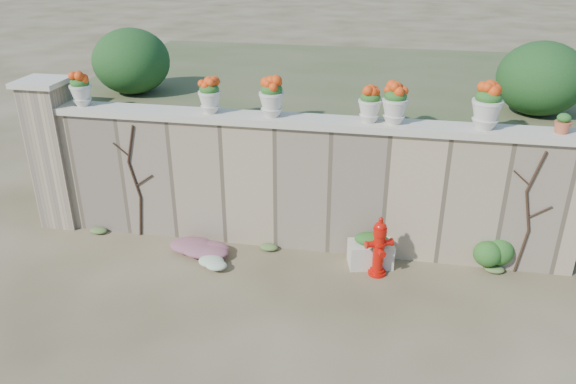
% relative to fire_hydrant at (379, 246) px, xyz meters
% --- Properties ---
extents(ground, '(80.00, 80.00, 0.00)m').
position_rel_fire_hydrant_xyz_m(ground, '(-1.20, -1.13, -0.47)').
color(ground, '#4A3D25').
rests_on(ground, ground).
extents(stone_wall, '(8.00, 0.40, 2.00)m').
position_rel_fire_hydrant_xyz_m(stone_wall, '(-1.20, 0.67, 0.53)').
color(stone_wall, tan).
rests_on(stone_wall, ground).
extents(wall_cap, '(8.10, 0.52, 0.10)m').
position_rel_fire_hydrant_xyz_m(wall_cap, '(-1.20, 0.67, 1.58)').
color(wall_cap, beige).
rests_on(wall_cap, stone_wall).
extents(gate_pillar, '(0.72, 0.72, 2.48)m').
position_rel_fire_hydrant_xyz_m(gate_pillar, '(-5.35, 0.67, 0.79)').
color(gate_pillar, tan).
rests_on(gate_pillar, ground).
extents(raised_fill, '(9.00, 6.00, 2.00)m').
position_rel_fire_hydrant_xyz_m(raised_fill, '(-1.20, 3.87, 0.53)').
color(raised_fill, '#384C23').
rests_on(raised_fill, ground).
extents(back_shrub_left, '(1.30, 1.30, 1.10)m').
position_rel_fire_hydrant_xyz_m(back_shrub_left, '(-4.40, 1.87, 2.08)').
color(back_shrub_left, '#143814').
rests_on(back_shrub_left, raised_fill).
extents(back_shrub_right, '(1.30, 1.30, 1.10)m').
position_rel_fire_hydrant_xyz_m(back_shrub_right, '(2.20, 1.87, 2.08)').
color(back_shrub_right, '#143814').
rests_on(back_shrub_right, raised_fill).
extents(vine_left, '(0.60, 0.04, 1.91)m').
position_rel_fire_hydrant_xyz_m(vine_left, '(-3.88, 0.45, 0.52)').
color(vine_left, black).
rests_on(vine_left, ground).
extents(vine_right, '(0.60, 0.04, 1.91)m').
position_rel_fire_hydrant_xyz_m(vine_right, '(2.02, 0.45, 0.52)').
color(vine_right, black).
rests_on(vine_right, ground).
extents(fire_hydrant, '(0.40, 0.29, 0.93)m').
position_rel_fire_hydrant_xyz_m(fire_hydrant, '(0.00, 0.00, 0.00)').
color(fire_hydrant, '#BF1007').
rests_on(fire_hydrant, ground).
extents(planter_box, '(0.72, 0.52, 0.54)m').
position_rel_fire_hydrant_xyz_m(planter_box, '(-0.12, 0.23, -0.22)').
color(planter_box, beige).
rests_on(planter_box, ground).
extents(green_shrub, '(0.67, 0.61, 0.64)m').
position_rel_fire_hydrant_xyz_m(green_shrub, '(1.69, 0.42, -0.15)').
color(green_shrub, '#1E5119').
rests_on(green_shrub, ground).
extents(magenta_clump, '(0.92, 0.61, 0.25)m').
position_rel_fire_hydrant_xyz_m(magenta_clump, '(-2.68, 0.01, -0.35)').
color(magenta_clump, '#B9257A').
rests_on(magenta_clump, ground).
extents(white_flowers, '(0.57, 0.46, 0.21)m').
position_rel_fire_hydrant_xyz_m(white_flowers, '(-2.39, -0.32, -0.36)').
color(white_flowers, white).
rests_on(white_flowers, ground).
extents(urn_pot_0, '(0.33, 0.33, 0.52)m').
position_rel_fire_hydrant_xyz_m(urn_pot_0, '(-4.70, 0.67, 1.89)').
color(urn_pot_0, beige).
rests_on(urn_pot_0, wall_cap).
extents(urn_pot_1, '(0.34, 0.34, 0.53)m').
position_rel_fire_hydrant_xyz_m(urn_pot_1, '(-2.63, 0.67, 1.89)').
color(urn_pot_1, beige).
rests_on(urn_pot_1, wall_cap).
extents(urn_pot_2, '(0.37, 0.37, 0.58)m').
position_rel_fire_hydrant_xyz_m(urn_pot_2, '(-1.70, 0.67, 1.92)').
color(urn_pot_2, beige).
rests_on(urn_pot_2, wall_cap).
extents(urn_pot_3, '(0.33, 0.33, 0.52)m').
position_rel_fire_hydrant_xyz_m(urn_pot_3, '(-0.28, 0.67, 1.89)').
color(urn_pot_3, beige).
rests_on(urn_pot_3, wall_cap).
extents(urn_pot_4, '(0.37, 0.37, 0.57)m').
position_rel_fire_hydrant_xyz_m(urn_pot_4, '(0.06, 0.67, 1.91)').
color(urn_pot_4, beige).
rests_on(urn_pot_4, wall_cap).
extents(urn_pot_5, '(0.41, 0.41, 0.65)m').
position_rel_fire_hydrant_xyz_m(urn_pot_5, '(1.29, 0.67, 1.95)').
color(urn_pot_5, beige).
rests_on(urn_pot_5, wall_cap).
extents(terracotta_pot, '(0.22, 0.22, 0.26)m').
position_rel_fire_hydrant_xyz_m(terracotta_pot, '(2.29, 0.67, 1.75)').
color(terracotta_pot, '#B55637').
rests_on(terracotta_pot, wall_cap).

